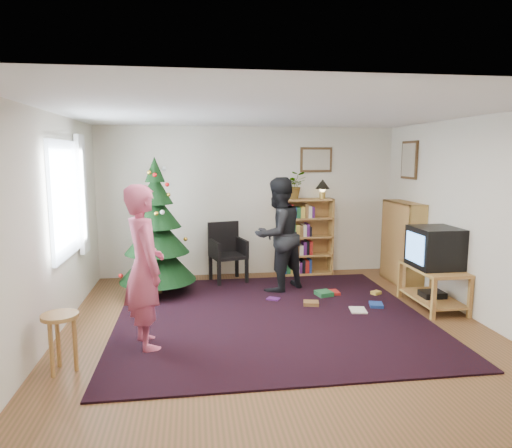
{
  "coord_description": "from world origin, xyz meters",
  "views": [
    {
      "loc": [
        -0.96,
        -5.14,
        2.02
      ],
      "look_at": [
        -0.1,
        0.93,
        1.1
      ],
      "focal_mm": 32.0,
      "sensor_mm": 36.0,
      "label": 1
    }
  ],
  "objects": [
    {
      "name": "floor",
      "position": [
        0.0,
        0.0,
        0.0
      ],
      "size": [
        5.0,
        5.0,
        0.0
      ],
      "primitive_type": "plane",
      "color": "brown",
      "rests_on": "ground"
    },
    {
      "name": "ceiling",
      "position": [
        0.0,
        0.0,
        2.5
      ],
      "size": [
        5.0,
        5.0,
        0.0
      ],
      "primitive_type": "plane",
      "rotation": [
        3.14,
        0.0,
        0.0
      ],
      "color": "white",
      "rests_on": "wall_back"
    },
    {
      "name": "wall_back",
      "position": [
        0.0,
        2.5,
        1.25
      ],
      "size": [
        5.0,
        0.02,
        2.5
      ],
      "primitive_type": "cube",
      "color": "silver",
      "rests_on": "floor"
    },
    {
      "name": "wall_front",
      "position": [
        0.0,
        -2.5,
        1.25
      ],
      "size": [
        5.0,
        0.02,
        2.5
      ],
      "primitive_type": "cube",
      "color": "silver",
      "rests_on": "floor"
    },
    {
      "name": "wall_left",
      "position": [
        -2.5,
        0.0,
        1.25
      ],
      "size": [
        0.02,
        5.0,
        2.5
      ],
      "primitive_type": "cube",
      "color": "silver",
      "rests_on": "floor"
    },
    {
      "name": "wall_right",
      "position": [
        2.5,
        0.0,
        1.25
      ],
      "size": [
        0.02,
        5.0,
        2.5
      ],
      "primitive_type": "cube",
      "color": "silver",
      "rests_on": "floor"
    },
    {
      "name": "rug",
      "position": [
        0.0,
        0.3,
        0.01
      ],
      "size": [
        3.8,
        3.6,
        0.02
      ],
      "primitive_type": "cube",
      "color": "black",
      "rests_on": "floor"
    },
    {
      "name": "window_pane",
      "position": [
        -2.47,
        0.6,
        1.5
      ],
      "size": [
        0.04,
        1.2,
        1.4
      ],
      "primitive_type": "cube",
      "color": "silver",
      "rests_on": "wall_left"
    },
    {
      "name": "curtain",
      "position": [
        -2.43,
        1.3,
        1.5
      ],
      "size": [
        0.06,
        0.35,
        1.6
      ],
      "primitive_type": "cube",
      "color": "white",
      "rests_on": "wall_left"
    },
    {
      "name": "picture_back",
      "position": [
        1.15,
        2.48,
        1.95
      ],
      "size": [
        0.55,
        0.03,
        0.42
      ],
      "color": "#4C3319",
      "rests_on": "wall_back"
    },
    {
      "name": "picture_right",
      "position": [
        2.48,
        1.75,
        1.95
      ],
      "size": [
        0.03,
        0.5,
        0.6
      ],
      "color": "#4C3319",
      "rests_on": "wall_right"
    },
    {
      "name": "christmas_tree",
      "position": [
        -1.47,
        1.49,
        0.84
      ],
      "size": [
        1.11,
        1.11,
        2.01
      ],
      "rotation": [
        0.0,
        0.0,
        0.07
      ],
      "color": "#3F2816",
      "rests_on": "rug"
    },
    {
      "name": "bookshelf_back",
      "position": [
        0.93,
        2.34,
        0.66
      ],
      "size": [
        0.95,
        0.3,
        1.3
      ],
      "color": "#B2873F",
      "rests_on": "floor"
    },
    {
      "name": "bookshelf_right",
      "position": [
        2.34,
        1.58,
        0.66
      ],
      "size": [
        0.3,
        0.95,
        1.3
      ],
      "rotation": [
        0.0,
        0.0,
        1.57
      ],
      "color": "#B2873F",
      "rests_on": "floor"
    },
    {
      "name": "tv_stand",
      "position": [
        2.22,
        0.4,
        0.33
      ],
      "size": [
        0.55,
        0.99,
        0.55
      ],
      "color": "#B2873F",
      "rests_on": "floor"
    },
    {
      "name": "crt_tv",
      "position": [
        2.22,
        0.4,
        0.82
      ],
      "size": [
        0.57,
        0.61,
        0.54
      ],
      "color": "black",
      "rests_on": "tv_stand"
    },
    {
      "name": "armchair",
      "position": [
        -0.4,
        2.12,
        0.51
      ],
      "size": [
        0.63,
        0.64,
        0.95
      ],
      "rotation": [
        0.0,
        0.0,
        0.25
      ],
      "color": "black",
      "rests_on": "rug"
    },
    {
      "name": "stool",
      "position": [
        -2.2,
        -0.86,
        0.44
      ],
      "size": [
        0.34,
        0.34,
        0.56
      ],
      "color": "#B2873F",
      "rests_on": "floor"
    },
    {
      "name": "person_standing",
      "position": [
        -1.47,
        -0.38,
        0.87
      ],
      "size": [
        0.61,
        0.74,
        1.74
      ],
      "primitive_type": "imported",
      "rotation": [
        0.0,
        0.0,
        1.92
      ],
      "color": "#C74F70",
      "rests_on": "rug"
    },
    {
      "name": "person_by_chair",
      "position": [
        0.3,
        1.45,
        0.85
      ],
      "size": [
        1.05,
        0.99,
        1.71
      ],
      "primitive_type": "imported",
      "rotation": [
        0.0,
        0.0,
        3.71
      ],
      "color": "black",
      "rests_on": "rug"
    },
    {
      "name": "potted_plant",
      "position": [
        0.73,
        2.34,
        1.53
      ],
      "size": [
        0.47,
        0.42,
        0.46
      ],
      "primitive_type": "imported",
      "rotation": [
        0.0,
        0.0,
        -0.17
      ],
      "color": "gray",
      "rests_on": "bookshelf_back"
    },
    {
      "name": "table_lamp",
      "position": [
        1.23,
        2.34,
        1.52
      ],
      "size": [
        0.25,
        0.25,
        0.33
      ],
      "color": "#A57F33",
      "rests_on": "bookshelf_back"
    },
    {
      "name": "floor_clutter",
      "position": [
        1.0,
        0.78,
        0.04
      ],
      "size": [
        1.73,
        0.97,
        0.08
      ],
      "color": "#A51E19",
      "rests_on": "rug"
    }
  ]
}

